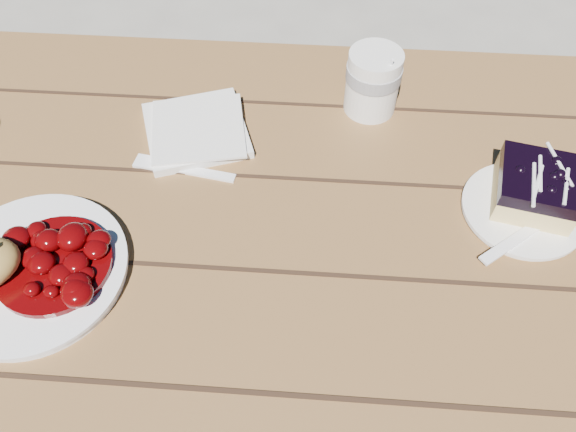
# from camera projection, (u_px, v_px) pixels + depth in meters

# --- Properties ---
(ground) EXTENTS (60.00, 60.00, 0.00)m
(ground) POSITION_uv_depth(u_px,v_px,m) (351.00, 407.00, 1.37)
(ground) COLOR gray
(ground) RESTS_ON ground
(picnic_table) EXTENTS (2.00, 1.55, 0.75)m
(picnic_table) POSITION_uv_depth(u_px,v_px,m) (384.00, 287.00, 0.90)
(picnic_table) COLOR brown
(picnic_table) RESTS_ON ground
(main_plate) EXTENTS (0.24, 0.24, 0.02)m
(main_plate) POSITION_uv_depth(u_px,v_px,m) (33.00, 272.00, 0.72)
(main_plate) COLOR white
(main_plate) RESTS_ON picnic_table
(goulash_stew) EXTENTS (0.15, 0.15, 0.04)m
(goulash_stew) POSITION_uv_depth(u_px,v_px,m) (49.00, 258.00, 0.70)
(goulash_stew) COLOR #530204
(goulash_stew) RESTS_ON main_plate
(dessert_plate) EXTENTS (0.16, 0.16, 0.01)m
(dessert_plate) POSITION_uv_depth(u_px,v_px,m) (522.00, 210.00, 0.78)
(dessert_plate) COLOR white
(dessert_plate) RESTS_ON picnic_table
(blueberry_cake) EXTENTS (0.12, 0.12, 0.06)m
(blueberry_cake) POSITION_uv_depth(u_px,v_px,m) (536.00, 187.00, 0.76)
(blueberry_cake) COLOR #EBD080
(blueberry_cake) RESTS_ON dessert_plate
(fork_dessert) EXTENTS (0.14, 0.12, 0.00)m
(fork_dessert) POSITION_uv_depth(u_px,v_px,m) (516.00, 239.00, 0.74)
(fork_dessert) COLOR white
(fork_dessert) RESTS_ON dessert_plate
(coffee_cup) EXTENTS (0.08, 0.08, 0.10)m
(coffee_cup) POSITION_uv_depth(u_px,v_px,m) (373.00, 82.00, 0.87)
(coffee_cup) COLOR white
(coffee_cup) RESTS_ON picnic_table
(napkin_stack) EXTENTS (0.19, 0.19, 0.01)m
(napkin_stack) POSITION_uv_depth(u_px,v_px,m) (196.00, 130.00, 0.87)
(napkin_stack) COLOR white
(napkin_stack) RESTS_ON picnic_table
(fork_table) EXTENTS (0.16, 0.05, 0.00)m
(fork_table) POSITION_uv_depth(u_px,v_px,m) (194.00, 171.00, 0.83)
(fork_table) COLOR white
(fork_table) RESTS_ON picnic_table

